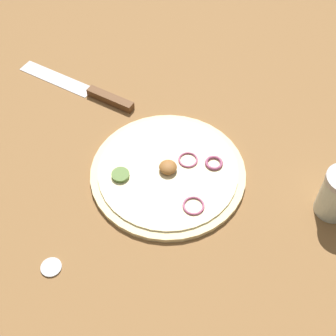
{
  "coord_description": "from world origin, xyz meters",
  "views": [
    {
      "loc": [
        0.09,
        0.54,
        0.73
      ],
      "look_at": [
        0.0,
        0.0,
        0.02
      ],
      "focal_mm": 50.0,
      "sensor_mm": 36.0,
      "label": 1
    }
  ],
  "objects": [
    {
      "name": "ground_plane",
      "position": [
        0.0,
        0.0,
        0.0
      ],
      "size": [
        3.0,
        3.0,
        0.0
      ],
      "primitive_type": "plane",
      "color": "brown"
    },
    {
      "name": "loose_cap",
      "position": [
        0.23,
        0.16,
        0.0
      ],
      "size": [
        0.04,
        0.04,
        0.01
      ],
      "color": "#B2B2B7",
      "rests_on": "ground_plane"
    },
    {
      "name": "knife",
      "position": [
        0.13,
        -0.25,
        0.01
      ],
      "size": [
        0.25,
        0.22,
        0.02
      ],
      "rotation": [
        0.0,
        0.0,
        5.6
      ],
      "color": "silver",
      "rests_on": "ground_plane"
    },
    {
      "name": "pizza",
      "position": [
        -0.0,
        0.0,
        0.01
      ],
      "size": [
        0.3,
        0.3,
        0.03
      ],
      "color": "beige",
      "rests_on": "ground_plane"
    }
  ]
}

